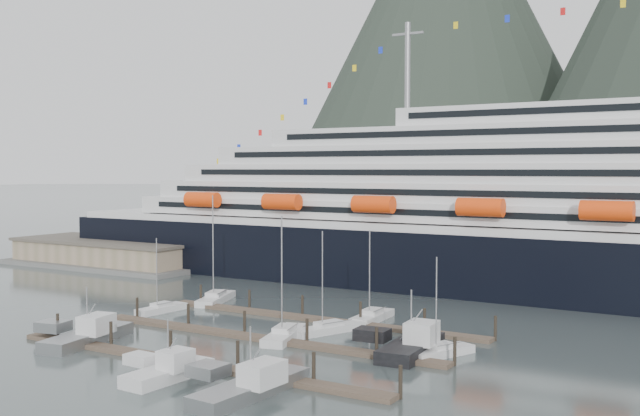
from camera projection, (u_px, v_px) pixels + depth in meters
The scene contains 15 objects.
ground at pixel (280, 351), 83.29m from camera, with size 1600.00×1600.00×0.00m, color #44504F.
warehouse at pixel (110, 255), 156.44m from camera, with size 46.00×20.00×5.80m.
dock_near at pixel (186, 362), 77.36m from camera, with size 48.18×2.28×3.20m.
dock_mid at pixel (260, 337), 88.44m from camera, with size 48.18×2.28×3.20m.
dock_far at pixel (318, 319), 99.52m from camera, with size 48.18×2.28×3.20m.
sailboat_a at pixel (161, 309), 105.66m from camera, with size 2.91×8.12×10.97m.
sailboat_c at pixel (285, 336), 88.75m from camera, with size 5.44×10.39×15.29m.
sailboat_d at pixel (329, 329), 92.41m from camera, with size 5.86×10.37×13.05m.
sailboat_e at pixel (216, 299), 113.58m from camera, with size 6.31×11.11×16.80m.
sailboat_f at pixel (372, 318), 99.67m from camera, with size 3.31×9.45×12.63m.
sailboat_h at pixel (441, 353), 80.81m from camera, with size 5.30×8.45×11.23m.
trawler_a at pixel (86, 335), 86.96m from camera, with size 9.82×13.46×7.17m.
trawler_b at pixel (167, 371), 71.92m from camera, with size 7.56×9.92×6.33m.
trawler_c at pixel (249, 386), 66.82m from camera, with size 9.59×13.59×6.84m.
trawler_e at pixel (410, 346), 81.58m from camera, with size 9.41×12.34×7.87m.
Camera 1 is at (46.75, -67.93, 20.24)m, focal length 42.00 mm.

